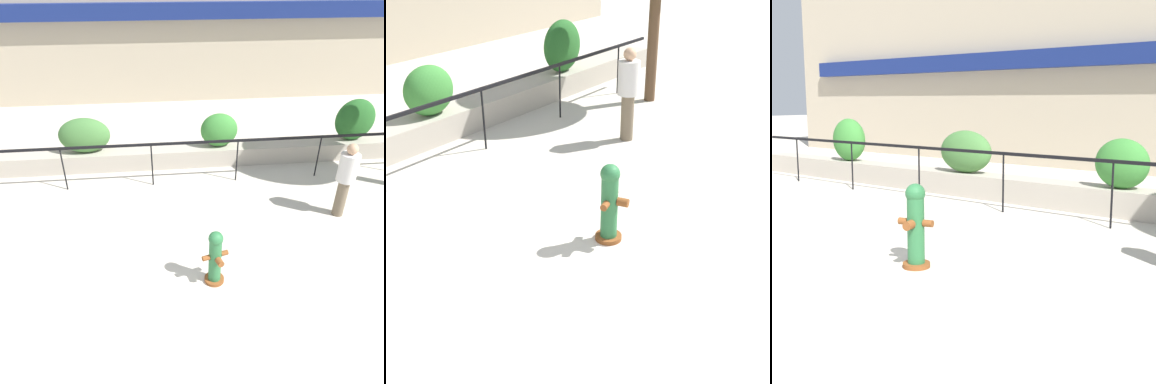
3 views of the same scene
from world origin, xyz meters
The scene contains 8 objects.
ground_plane centered at (0.00, 0.00, 0.00)m, with size 120.00×120.00×0.00m, color beige.
planter_wall_low centered at (0.00, 6.00, 0.25)m, with size 18.00×0.70×0.50m, color #ADA393.
fence_railing_segment centered at (0.00, 4.90, 1.02)m, with size 15.00×0.05×1.15m.
hedge_bush_1 centered at (-1.74, 6.00, 0.97)m, with size 1.34×0.64×0.94m, color #427538.
hedge_bush_2 centered at (1.86, 6.00, 0.96)m, with size 1.02×0.64×0.92m, color #387F33.
hedge_bush_3 centered at (5.72, 6.00, 1.09)m, with size 1.13×0.58×1.19m, color #235B23.
fire_hydrant centered at (1.01, 1.38, 0.55)m, with size 0.48×0.47×1.08m.
pedestrian centered at (4.10, 3.12, 0.99)m, with size 0.45×0.45×1.73m.
Camera 1 is at (0.08, -3.41, 4.89)m, focal length 35.00 mm.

